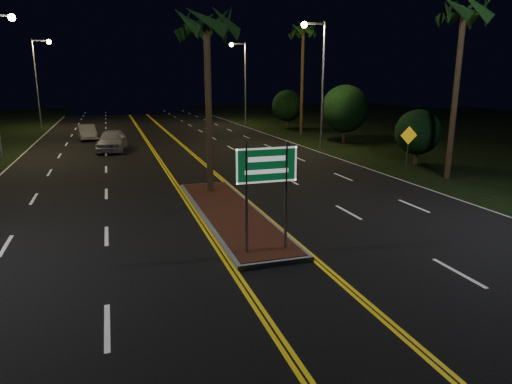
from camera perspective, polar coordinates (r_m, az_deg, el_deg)
name	(u,v)px	position (r m, az deg, el deg)	size (l,w,h in m)	color
ground	(304,297)	(11.24, 6.05, -12.86)	(120.00, 120.00, 0.00)	black
grass_right	(490,134)	(48.56, 27.24, 6.45)	(40.00, 110.00, 0.01)	black
median_island	(230,213)	(17.40, -3.25, -2.68)	(2.25, 10.25, 0.17)	gray
highway_sign	(267,175)	(12.92, 1.33, 2.09)	(1.80, 0.08, 3.20)	gray
streetlight_left_far	(39,73)	(53.54, -25.45, 13.29)	(1.91, 0.44, 9.00)	gray
streetlight_right_mid	(319,70)	(34.47, 7.83, 14.82)	(1.91, 0.44, 9.00)	gray
streetlight_right_far	(242,73)	(53.24, -1.75, 14.59)	(1.91, 0.44, 9.00)	gray
palm_median	(206,24)	(20.20, -6.22, 20.18)	(2.40, 2.40, 8.30)	#382819
palm_right_near	(464,11)	(25.57, 24.58, 19.86)	(2.40, 2.40, 9.30)	#382819
palm_right_far	(303,31)	(42.85, 5.93, 19.36)	(2.40, 2.40, 10.30)	#382819
shrub_near	(418,132)	(29.27, 19.57, 7.05)	(2.70, 2.70, 3.30)	#382819
shrub_mid	(345,109)	(37.86, 11.06, 10.17)	(3.78, 3.78, 4.62)	#382819
shrub_far	(287,106)	(48.66, 3.95, 10.72)	(3.24, 3.24, 3.96)	#382819
car_near	(111,139)	(34.50, -17.62, 6.38)	(2.31, 5.40, 1.80)	#B3B3B9
car_far	(87,131)	(42.01, -20.38, 7.18)	(1.89, 4.40, 1.47)	#9EA1A7
warning_sign	(408,141)	(27.70, 18.50, 6.02)	(1.02, 0.14, 2.43)	gray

